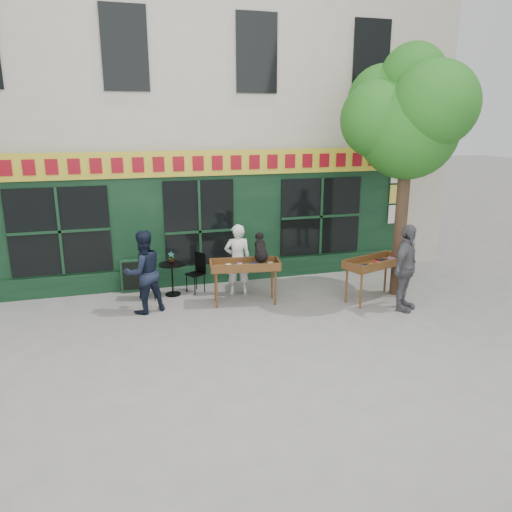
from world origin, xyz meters
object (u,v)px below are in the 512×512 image
object	(u,v)px
man_right	(406,268)
man_left	(143,272)
dog	(261,247)
woman	(238,259)
book_cart_right	(375,265)
bistro_table	(172,273)
book_cart_center	(245,268)

from	to	relation	value
man_right	man_left	xyz separation A→B (m)	(-5.37, 1.45, -0.05)
dog	man_right	distance (m)	3.14
dog	woman	size ratio (longest dim) A/B	0.36
man_left	book_cart_right	bearing A→B (deg)	151.89
book_cart_right	bistro_table	xyz separation A→B (m)	(-4.37, 1.60, -0.28)
dog	bistro_table	xyz separation A→B (m)	(-1.84, 1.04, -0.75)
book_cart_right	bistro_table	distance (m)	4.66
book_cart_center	man_left	bearing A→B (deg)	-173.87
book_cart_center	man_right	world-z (taller)	man_right
book_cart_right	man_right	xyz separation A→B (m)	(0.30, -0.75, 0.12)
man_left	man_right	bearing A→B (deg)	144.64
dog	woman	distance (m)	0.90
book_cart_center	dog	size ratio (longest dim) A/B	2.63
woman	book_cart_center	bearing A→B (deg)	98.49
man_right	man_left	size ratio (longest dim) A/B	1.06
book_cart_right	bistro_table	bearing A→B (deg)	141.00
dog	man_left	size ratio (longest dim) A/B	0.34
book_cart_center	bistro_table	distance (m)	1.81
dog	woman	bearing A→B (deg)	125.05
woman	man_right	bearing A→B (deg)	156.11
man_left	bistro_table	bearing A→B (deg)	-148.07
man_right	bistro_table	xyz separation A→B (m)	(-4.67, 2.35, -0.40)
woman	bistro_table	distance (m)	1.56
man_right	bistro_table	distance (m)	5.25
dog	bistro_table	world-z (taller)	dog
book_cart_right	man_right	distance (m)	0.82
dog	bistro_table	size ratio (longest dim) A/B	0.79
dog	man_right	size ratio (longest dim) A/B	0.32
dog	book_cart_center	bearing A→B (deg)	-179.64
book_cart_center	man_right	size ratio (longest dim) A/B	0.83
book_cart_center	man_left	distance (m)	2.20
dog	man_right	world-z (taller)	man_right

